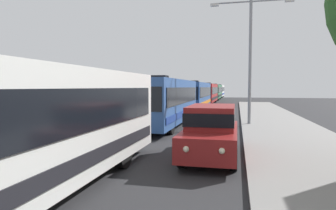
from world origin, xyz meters
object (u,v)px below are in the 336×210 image
bus_fourth_in_line (207,93)px  white_suv (211,129)px  bus_rear (214,91)px  bus_tail_end (218,91)px  bus_lead (20,128)px  box_truck_oncoming (207,90)px  bus_middle (194,95)px  streetlamp_mid (250,48)px  bus_second_in_line (166,100)px

bus_fourth_in_line → white_suv: 35.81m
bus_fourth_in_line → bus_rear: bearing=90.0°
bus_rear → bus_tail_end: (-0.00, 13.90, -0.00)m
bus_lead → white_suv: bus_lead is taller
bus_lead → box_truck_oncoming: bearing=92.6°
bus_middle → bus_rear: same height
bus_middle → streetlamp_mid: streetlamp_mid is taller
bus_fourth_in_line → white_suv: bus_fourth_in_line is taller
bus_middle → bus_tail_end: size_ratio=1.04×
bus_tail_end → streetlamp_mid: (5.40, -53.79, 3.43)m
bus_fourth_in_line → streetlamp_mid: (5.40, -26.14, 3.43)m
bus_middle → white_suv: (3.70, -21.68, -0.66)m
bus_rear → box_truck_oncoming: (-3.30, 18.78, 0.01)m
bus_second_in_line → bus_middle: same height
bus_middle → bus_fourth_in_line: size_ratio=0.95×
bus_middle → box_truck_oncoming: (-3.30, 46.46, 0.01)m
white_suv → bus_fourth_in_line: bearing=95.9°
bus_rear → bus_tail_end: size_ratio=1.07×
bus_middle → white_suv: 22.00m
box_truck_oncoming → streetlamp_mid: size_ratio=0.90×
bus_rear → white_suv: size_ratio=2.38×
bus_lead → streetlamp_mid: 16.12m
white_suv → streetlamp_mid: streetlamp_mid is taller
white_suv → box_truck_oncoming: size_ratio=0.68×
bus_fourth_in_line → bus_rear: 13.75m
streetlamp_mid → bus_second_in_line: bearing=-166.3°
streetlamp_mid → bus_fourth_in_line: bearing=101.7°
bus_middle → white_suv: size_ratio=2.33×
bus_tail_end → streetlamp_mid: 54.17m
bus_second_in_line → box_truck_oncoming: bearing=93.2°
bus_second_in_line → box_truck_oncoming: size_ratio=1.50×
bus_lead → bus_middle: (0.00, 27.01, 0.00)m
bus_rear → box_truck_oncoming: size_ratio=1.62×
white_suv → bus_rear: bearing=94.3°
white_suv → streetlamp_mid: (1.70, 9.47, 4.09)m
bus_second_in_line → bus_rear: 41.21m
bus_rear → box_truck_oncoming: bus_rear is taller
bus_lead → bus_middle: bearing=90.0°
bus_middle → bus_rear: (0.00, 27.69, 0.00)m
bus_lead → streetlamp_mid: bearing=70.0°
bus_second_in_line → white_suv: (3.70, -8.16, -0.66)m
bus_middle → box_truck_oncoming: 46.58m
bus_middle → streetlamp_mid: (5.40, -12.21, 3.43)m
bus_second_in_line → bus_fourth_in_line: bearing=90.0°
bus_lead → bus_second_in_line: 13.48m
bus_fourth_in_line → bus_lead: bearing=-90.0°
bus_fourth_in_line → box_truck_oncoming: bearing=95.8°
bus_second_in_line → box_truck_oncoming: bus_second_in_line is taller
streetlamp_mid → bus_rear: bearing=97.7°
bus_fourth_in_line → box_truck_oncoming: (-3.30, 32.53, 0.01)m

